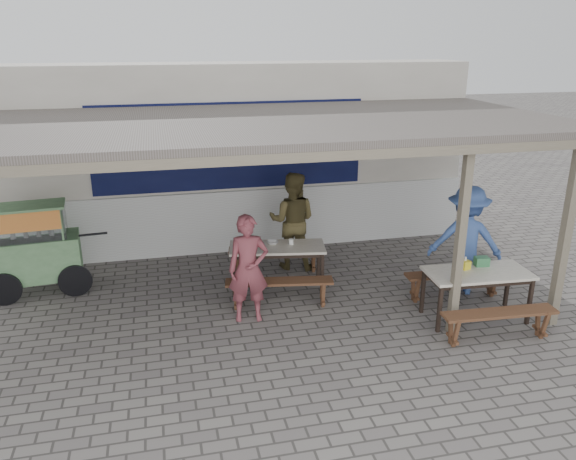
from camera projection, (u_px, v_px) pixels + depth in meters
The scene contains 17 objects.
ground at pixel (275, 320), 8.27m from camera, with size 60.00×60.00×0.00m, color slate.
back_wall at pixel (237, 157), 11.00m from camera, with size 9.00×1.28×3.50m.
warung_roof at pixel (262, 126), 8.22m from camera, with size 9.00×4.21×2.81m.
table_left at pixel (277, 251), 9.10m from camera, with size 1.62×0.89×0.75m.
bench_left_street at pixel (279, 287), 8.57m from camera, with size 1.66×0.55×0.45m.
bench_left_wall at pixel (276, 254), 9.85m from camera, with size 1.66×0.55×0.45m.
table_right at pixel (478, 276), 8.12m from camera, with size 1.53×0.80×0.75m.
bench_right_street at pixel (499, 319), 7.60m from camera, with size 1.61×0.37×0.45m.
bench_right_wall at pixel (455, 279), 8.86m from camera, with size 1.61×0.37×0.45m.
vendor_cart at pixel (36, 246), 8.94m from camera, with size 1.83×0.84×1.48m.
patron_street_side at pixel (248, 269), 8.06m from camera, with size 0.58×0.38×1.60m, color brown.
patron_wall_side at pixel (292, 221), 9.91m from camera, with size 0.85×0.66×1.75m, color brown.
patron_right_table at pixel (466, 240), 8.94m from camera, with size 1.15×0.66×1.78m, color #3F5EA5.
tissue_box at pixel (465, 265), 8.18m from camera, with size 0.13×0.13×0.13m, color yellow.
donation_box at pixel (482, 261), 8.28m from camera, with size 0.20×0.14×0.14m, color #347547.
condiment_jar at pixel (291, 242), 9.15m from camera, with size 0.08×0.08×0.09m, color white.
condiment_bowl at pixel (273, 243), 9.17m from camera, with size 0.18×0.18×0.05m, color white.
Camera 1 is at (-1.50, -7.23, 3.97)m, focal length 35.00 mm.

